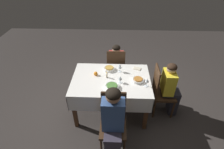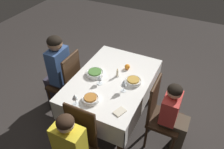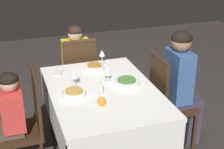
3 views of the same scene
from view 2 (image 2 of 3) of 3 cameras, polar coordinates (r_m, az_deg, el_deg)
ground_plane at (r=3.25m, az=0.04°, el=-11.42°), size 8.00×8.00×0.00m
dining_table at (r=2.78m, az=0.05°, el=-2.70°), size 1.31×0.91×0.76m
chair_south at (r=3.11m, az=-11.55°, el=-1.65°), size 0.38×0.39×0.97m
chair_north at (r=2.68m, az=12.44°, el=-9.83°), size 0.38×0.39×0.97m
chair_east at (r=2.39m, az=-9.07°, el=-17.76°), size 0.39×0.38×0.97m
person_adult_denim at (r=3.09m, az=-14.19°, el=1.36°), size 0.30×0.34×1.19m
person_child_red at (r=2.66m, az=16.00°, el=-10.50°), size 0.30×0.33×0.99m
bowl_south at (r=2.76m, az=-4.50°, el=0.41°), size 0.23×0.23×0.06m
wine_glass_south at (r=2.59m, az=-3.30°, el=-0.91°), size 0.07×0.07×0.12m
bowl_north at (r=2.65m, az=5.54°, el=-1.69°), size 0.20×0.20×0.06m
wine_glass_north at (r=2.47m, az=3.08°, el=-2.32°), size 0.07×0.07×0.16m
bowl_east at (r=2.42m, az=-5.64°, el=-6.34°), size 0.19×0.19×0.06m
wine_glass_east at (r=2.35m, az=-9.69°, el=-5.89°), size 0.07×0.07×0.15m
candle_centerpiece at (r=2.72m, az=1.39°, el=0.26°), size 0.05×0.05×0.12m
orange_fruit at (r=2.85m, az=4.02°, el=2.06°), size 0.07×0.07×0.07m
napkin_red_folded at (r=2.31m, az=2.04°, el=-9.66°), size 0.15×0.13×0.01m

